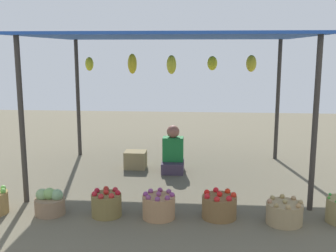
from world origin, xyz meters
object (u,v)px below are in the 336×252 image
Objects in this scene: basket_potatoes at (284,213)px; wooden_crate_near_vendor at (135,160)px; vendor_person at (173,154)px; basket_red_apples at (106,204)px; basket_cabbages at (50,203)px; basket_red_tomatoes at (219,206)px; basket_purple_onions at (159,206)px.

wooden_crate_near_vendor is at bearing 134.32° from basket_potatoes.
vendor_person is 2.14× the size of wooden_crate_near_vendor.
basket_red_apples is 2.13m from basket_potatoes.
basket_potatoes is at bearing -1.21° from basket_cabbages.
basket_cabbages reaches higher than basket_red_tomatoes.
basket_purple_onions is at bearing -0.51° from basket_cabbages.
basket_purple_onions is at bearing -91.23° from vendor_person.
vendor_person is 1.97× the size of basket_purple_onions.
wooden_crate_near_vendor is at bearing 106.24° from basket_purple_onions.
basket_red_tomatoes is (0.73, 0.06, -0.00)m from basket_purple_onions.
basket_red_apples is at bearing -178.04° from basket_red_tomatoes.
wooden_crate_near_vendor is at bearing 70.32° from basket_cabbages.
basket_potatoes is at bearing -54.29° from vendor_person.
basket_purple_onions is 1.09× the size of wooden_crate_near_vendor.
basket_cabbages is at bearing 178.79° from basket_potatoes.
basket_cabbages is at bearing -178.64° from basket_red_tomatoes.
vendor_person reaches higher than wooden_crate_near_vendor.
basket_cabbages is at bearing -125.71° from vendor_person.
vendor_person reaches higher than basket_purple_onions.
basket_potatoes is (2.13, -0.06, -0.02)m from basket_red_apples.
basket_red_apples is 0.65m from basket_purple_onions.
basket_potatoes is (0.76, -0.11, -0.01)m from basket_red_tomatoes.
basket_cabbages reaches higher than basket_purple_onions.
basket_cabbages and basket_red_apples have the same top height.
basket_purple_onions is 0.73m from basket_red_tomatoes.
basket_purple_onions is (0.65, -0.01, -0.00)m from basket_red_apples.
basket_potatoes is 3.00m from wooden_crate_near_vendor.
basket_red_apples is at bearing 0.21° from basket_cabbages.
wooden_crate_near_vendor is (-0.61, 2.10, 0.00)m from basket_purple_onions.
basket_red_tomatoes is at bearing 1.36° from basket_cabbages.
vendor_person reaches higher than basket_cabbages.
basket_red_apples reaches higher than wooden_crate_near_vendor.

